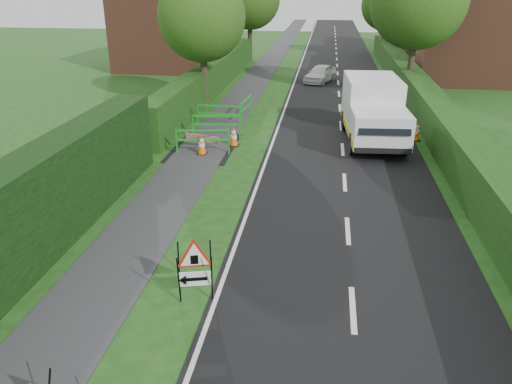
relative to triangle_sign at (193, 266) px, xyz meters
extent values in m
plane|color=#194513|center=(0.78, -0.85, -0.86)|extent=(120.00, 120.00, 0.00)
cube|color=black|center=(3.28, 34.15, -0.85)|extent=(6.00, 90.00, 0.02)
cube|color=#2D2D30|center=(-2.22, 34.15, -0.85)|extent=(2.00, 90.00, 0.02)
cube|color=#14380F|center=(-4.22, 21.15, -0.86)|extent=(1.00, 24.00, 1.80)
cube|color=#14380F|center=(7.28, 15.15, -0.86)|extent=(1.20, 50.00, 1.50)
cube|color=brown|center=(-9.22, 29.15, 1.89)|extent=(7.00, 7.00, 5.50)
cube|color=brown|center=(11.78, 27.15, 1.89)|extent=(7.00, 7.00, 5.50)
cube|color=brown|center=(12.78, 41.15, 1.89)|extent=(7.00, 7.00, 5.50)
cylinder|color=#2D2116|center=(-3.82, 17.15, 0.45)|extent=(0.36, 0.36, 2.62)
sphere|color=#1D4011|center=(-3.82, 17.15, 3.64)|extent=(4.40, 4.40, 4.40)
cylinder|color=#2D2116|center=(7.18, 21.15, 0.63)|extent=(0.36, 0.36, 2.97)
sphere|color=#1D4011|center=(7.18, 21.15, 4.33)|extent=(5.20, 5.20, 5.20)
cylinder|color=#2D2116|center=(-3.82, 33.15, 0.54)|extent=(0.36, 0.36, 2.80)
cylinder|color=#2D2116|center=(7.18, 37.15, 0.37)|extent=(0.36, 0.36, 2.45)
sphere|color=#1D4011|center=(7.18, 37.15, 3.38)|extent=(4.20, 4.20, 4.20)
cylinder|color=black|center=(-0.25, -0.21, -0.22)|extent=(0.13, 0.38, 1.24)
cylinder|color=black|center=(-0.33, 0.09, -0.22)|extent=(0.13, 0.38, 1.24)
cylinder|color=black|center=(0.40, -0.04, -0.22)|extent=(0.13, 0.38, 1.24)
cylinder|color=black|center=(0.32, 0.26, -0.22)|extent=(0.13, 0.38, 1.24)
cube|color=white|center=(0.04, 0.01, -0.30)|extent=(0.67, 0.20, 0.33)
cube|color=black|center=(0.04, -0.01, -0.30)|extent=(0.48, 0.14, 0.08)
cone|color=black|center=(-0.21, -0.08, -0.30)|extent=(0.20, 0.23, 0.20)
cube|color=black|center=(0.05, -0.01, 0.16)|extent=(0.15, 0.05, 0.20)
cube|color=silver|center=(4.42, 12.86, 0.61)|extent=(2.34, 3.55, 2.04)
cube|color=silver|center=(4.59, 10.27, 0.21)|extent=(2.26, 2.34, 1.25)
cube|color=black|center=(4.66, 9.22, 0.52)|extent=(1.88, 0.36, 0.57)
cube|color=yellow|center=(3.42, 11.80, -0.20)|extent=(0.36, 5.23, 0.25)
cube|color=yellow|center=(5.55, 11.94, -0.20)|extent=(0.36, 5.23, 0.25)
cube|color=black|center=(4.66, 9.22, -0.35)|extent=(2.08, 0.26, 0.21)
cylinder|color=black|center=(3.64, 10.15, -0.44)|extent=(0.31, 0.86, 0.85)
cylinder|color=black|center=(5.54, 10.28, -0.44)|extent=(0.31, 0.86, 0.85)
cylinder|color=black|center=(3.42, 13.56, -0.44)|extent=(0.31, 0.86, 0.85)
cylinder|color=black|center=(5.32, 13.69, -0.44)|extent=(0.31, 0.86, 0.85)
cube|color=black|center=(5.56, 11.04, -0.84)|extent=(0.38, 0.38, 0.04)
cone|color=#FF6808|center=(5.56, 11.04, -0.44)|extent=(0.32, 0.32, 0.75)
cylinder|color=white|center=(5.56, 11.04, -0.48)|extent=(0.25, 0.25, 0.14)
cylinder|color=white|center=(5.56, 11.04, -0.29)|extent=(0.17, 0.17, 0.10)
cube|color=black|center=(6.34, 12.36, -0.84)|extent=(0.38, 0.38, 0.04)
cone|color=#FF6808|center=(6.34, 12.36, -0.44)|extent=(0.32, 0.32, 0.75)
cylinder|color=white|center=(6.34, 12.36, -0.48)|extent=(0.25, 0.25, 0.14)
cylinder|color=white|center=(6.34, 12.36, -0.29)|extent=(0.17, 0.17, 0.10)
cube|color=black|center=(5.59, 15.58, -0.84)|extent=(0.38, 0.38, 0.04)
cone|color=#FF6808|center=(5.59, 15.58, -0.44)|extent=(0.32, 0.32, 0.75)
cylinder|color=white|center=(5.59, 15.58, -0.48)|extent=(0.25, 0.25, 0.14)
cylinder|color=white|center=(5.59, 15.58, -0.29)|extent=(0.17, 0.17, 0.10)
cube|color=black|center=(-2.11, 9.36, -0.84)|extent=(0.38, 0.38, 0.04)
cone|color=#FF6808|center=(-2.11, 9.36, -0.44)|extent=(0.32, 0.32, 0.75)
cylinder|color=white|center=(-2.11, 9.36, -0.48)|extent=(0.25, 0.25, 0.14)
cylinder|color=white|center=(-2.11, 9.36, -0.29)|extent=(0.17, 0.17, 0.10)
cube|color=black|center=(-1.08, 10.59, -0.84)|extent=(0.38, 0.38, 0.04)
cone|color=#FF6808|center=(-1.08, 10.59, -0.44)|extent=(0.32, 0.32, 0.75)
cylinder|color=white|center=(-1.08, 10.59, -0.48)|extent=(0.25, 0.25, 0.14)
cylinder|color=white|center=(-1.08, 10.59, -0.29)|extent=(0.17, 0.17, 0.10)
cube|color=#18891E|center=(-3.08, 9.30, -0.36)|extent=(0.06, 0.06, 1.00)
cube|color=#18891E|center=(-1.11, 9.64, -0.36)|extent=(0.06, 0.06, 1.00)
cube|color=#18891E|center=(-2.09, 9.47, 0.06)|extent=(1.98, 0.38, 0.08)
cube|color=#18891E|center=(-2.09, 9.47, -0.31)|extent=(1.98, 0.38, 0.08)
cube|color=#18891E|center=(-3.08, 9.30, -0.84)|extent=(0.12, 0.36, 0.04)
cube|color=#18891E|center=(-1.11, 9.64, -0.84)|extent=(0.12, 0.36, 0.04)
cube|color=#18891E|center=(-3.04, 11.59, -0.36)|extent=(0.06, 0.06, 1.00)
cube|color=#18891E|center=(-1.05, 11.82, -0.36)|extent=(0.06, 0.06, 1.00)
cube|color=#18891E|center=(-2.05, 11.70, 0.06)|extent=(1.99, 0.28, 0.08)
cube|color=#18891E|center=(-2.05, 11.70, -0.31)|extent=(1.99, 0.28, 0.08)
cube|color=#18891E|center=(-3.04, 11.59, -0.84)|extent=(0.10, 0.35, 0.04)
cube|color=#18891E|center=(-1.05, 11.82, -0.84)|extent=(0.10, 0.35, 0.04)
cube|color=#18891E|center=(-3.30, 13.52, -0.36)|extent=(0.05, 0.05, 1.00)
cube|color=#18891E|center=(-1.30, 13.44, -0.36)|extent=(0.05, 0.05, 1.00)
cube|color=#18891E|center=(-2.30, 13.48, 0.06)|extent=(2.00, 0.13, 0.08)
cube|color=#18891E|center=(-2.30, 13.48, -0.31)|extent=(2.00, 0.13, 0.08)
cube|color=#18891E|center=(-3.30, 13.52, -0.84)|extent=(0.07, 0.35, 0.04)
cube|color=#18891E|center=(-1.30, 13.44, -0.84)|extent=(0.07, 0.35, 0.04)
cube|color=#18891E|center=(-1.34, 13.91, -0.36)|extent=(0.05, 0.05, 1.00)
cube|color=#18891E|center=(-1.17, 15.90, -0.36)|extent=(0.05, 0.05, 1.00)
cube|color=#18891E|center=(-1.26, 14.90, 0.06)|extent=(0.21, 2.00, 0.08)
cube|color=#18891E|center=(-1.26, 14.90, -0.31)|extent=(0.21, 2.00, 0.08)
cube|color=#18891E|center=(-1.34, 13.91, -0.84)|extent=(0.35, 0.09, 0.04)
cube|color=#18891E|center=(-1.17, 15.90, -0.84)|extent=(0.35, 0.09, 0.04)
cube|color=red|center=(-2.27, 10.04, -0.86)|extent=(1.44, 0.50, 0.25)
imported|color=white|center=(2.09, 24.69, -0.30)|extent=(2.32, 3.54, 1.12)
camera|label=1|loc=(2.48, -8.47, 5.38)|focal=35.00mm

